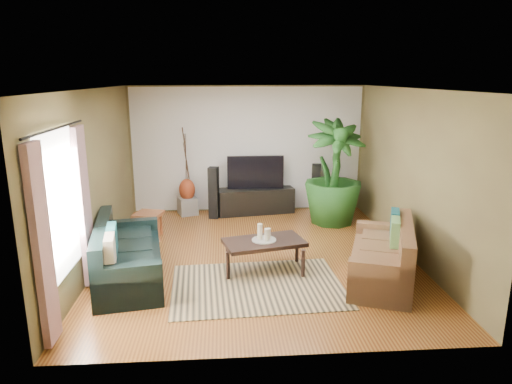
{
  "coord_description": "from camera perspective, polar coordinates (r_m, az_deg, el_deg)",
  "views": [
    {
      "loc": [
        -0.52,
        -6.98,
        2.88
      ],
      "look_at": [
        0.0,
        0.2,
        1.05
      ],
      "focal_mm": 32.0,
      "sensor_mm": 36.0,
      "label": 1
    }
  ],
  "objects": [
    {
      "name": "ceiling",
      "position": [
        7.0,
        0.12,
        12.79
      ],
      "size": [
        5.5,
        5.5,
        0.0
      ],
      "primitive_type": "plane",
      "rotation": [
        3.14,
        0.0,
        0.0
      ],
      "color": "white",
      "rests_on": "ground"
    },
    {
      "name": "candle_tall",
      "position": [
        6.87,
        0.49,
        -4.94
      ],
      "size": [
        0.08,
        0.08,
        0.24
      ],
      "primitive_type": "cylinder",
      "color": "white",
      "rests_on": "candle_tray"
    },
    {
      "name": "tv_stand",
      "position": [
        9.86,
        -0.07,
        -1.08
      ],
      "size": [
        1.69,
        0.74,
        0.54
      ],
      "primitive_type": "cube",
      "rotation": [
        0.0,
        0.0,
        0.16
      ],
      "color": "black",
      "rests_on": "floor"
    },
    {
      "name": "curtain_rod",
      "position": [
        5.74,
        -23.75,
        7.27
      ],
      "size": [
        0.03,
        1.9,
        0.03
      ],
      "primitive_type": "cylinder",
      "rotation": [
        1.57,
        0.0,
        0.0
      ],
      "color": "black",
      "rests_on": "ground"
    },
    {
      "name": "wall_back",
      "position": [
        9.87,
        -1.07,
        5.33
      ],
      "size": [
        5.0,
        0.0,
        5.0
      ],
      "primitive_type": "plane",
      "rotation": [
        1.57,
        0.0,
        0.0
      ],
      "color": "brown",
      "rests_on": "ground"
    },
    {
      "name": "wall_left",
      "position": [
        7.42,
        -19.53,
        1.52
      ],
      "size": [
        0.0,
        5.5,
        5.5
      ],
      "primitive_type": "plane",
      "rotation": [
        1.57,
        0.0,
        1.57
      ],
      "color": "brown",
      "rests_on": "ground"
    },
    {
      "name": "window_pane",
      "position": [
        5.92,
        -23.34,
        -1.42
      ],
      "size": [
        0.0,
        1.8,
        1.8
      ],
      "primitive_type": "plane",
      "rotation": [
        1.57,
        0.0,
        1.57
      ],
      "color": "white",
      "rests_on": "ground"
    },
    {
      "name": "backwall_panel",
      "position": [
        9.86,
        -1.07,
        5.32
      ],
      "size": [
        4.9,
        0.0,
        4.9
      ],
      "primitive_type": "plane",
      "rotation": [
        1.57,
        0.0,
        0.0
      ],
      "color": "white",
      "rests_on": "ground"
    },
    {
      "name": "vase",
      "position": [
        9.8,
        -8.61,
        0.28
      ],
      "size": [
        0.34,
        0.34,
        0.48
      ],
      "primitive_type": "ellipsoid",
      "color": "maroon",
      "rests_on": "pedestal"
    },
    {
      "name": "curtain_near",
      "position": [
        5.3,
        -25.15,
        -6.19
      ],
      "size": [
        0.08,
        0.35,
        2.2
      ],
      "primitive_type": "cube",
      "color": "gray",
      "rests_on": "ground"
    },
    {
      "name": "wall_front",
      "position": [
        4.53,
        2.71,
        -5.48
      ],
      "size": [
        5.0,
        0.0,
        5.0
      ],
      "primitive_type": "plane",
      "rotation": [
        -1.57,
        0.0,
        0.0
      ],
      "color": "brown",
      "rests_on": "ground"
    },
    {
      "name": "television",
      "position": [
        9.71,
        -0.07,
        2.48
      ],
      "size": [
        1.2,
        0.07,
        0.71
      ],
      "primitive_type": "cube",
      "color": "black",
      "rests_on": "tv_stand"
    },
    {
      "name": "candle_short",
      "position": [
        6.93,
        1.54,
        -5.17
      ],
      "size": [
        0.08,
        0.08,
        0.15
      ],
      "primitive_type": "cylinder",
      "color": "beige",
      "rests_on": "candle_tray"
    },
    {
      "name": "wall_right",
      "position": [
        7.76,
        18.87,
        2.11
      ],
      "size": [
        0.0,
        5.5,
        5.5
      ],
      "primitive_type": "plane",
      "rotation": [
        1.57,
        0.0,
        -1.57
      ],
      "color": "brown",
      "rests_on": "ground"
    },
    {
      "name": "floor",
      "position": [
        7.57,
        0.11,
        -8.1
      ],
      "size": [
        5.5,
        5.5,
        0.0
      ],
      "primitive_type": "plane",
      "color": "#985F27",
      "rests_on": "ground"
    },
    {
      "name": "coffee_table",
      "position": [
        6.98,
        1.0,
        -7.93
      ],
      "size": [
        1.31,
        0.92,
        0.49
      ],
      "primitive_type": "cube",
      "rotation": [
        0.0,
        0.0,
        0.25
      ],
      "color": "black",
      "rests_on": "floor"
    },
    {
      "name": "area_rug",
      "position": [
        6.58,
        0.18,
        -11.65
      ],
      "size": [
        2.47,
        1.81,
        0.01
      ],
      "primitive_type": "cube",
      "rotation": [
        0.0,
        0.0,
        0.05
      ],
      "color": "tan",
      "rests_on": "floor"
    },
    {
      "name": "speaker_left",
      "position": [
        9.49,
        -5.31,
        -0.1
      ],
      "size": [
        0.23,
        0.25,
        1.08
      ],
      "primitive_type": "cube",
      "rotation": [
        0.0,
        0.0,
        -0.21
      ],
      "color": "black",
      "rests_on": "floor"
    },
    {
      "name": "candle_tray",
      "position": [
        6.89,
        1.01,
        -6.0
      ],
      "size": [
        0.37,
        0.37,
        0.02
      ],
      "primitive_type": "cylinder",
      "color": "gray",
      "rests_on": "coffee_table"
    },
    {
      "name": "sofa_left",
      "position": [
        6.91,
        -15.6,
        -7.09
      ],
      "size": [
        1.22,
        2.18,
        0.85
      ],
      "primitive_type": "cube",
      "rotation": [
        0.0,
        0.0,
        1.74
      ],
      "color": "black",
      "rests_on": "floor"
    },
    {
      "name": "speaker_right",
      "position": [
        9.97,
        7.49,
        0.48
      ],
      "size": [
        0.23,
        0.25,
        1.05
      ],
      "primitive_type": "cube",
      "rotation": [
        0.0,
        0.0,
        -0.24
      ],
      "color": "black",
      "rests_on": "floor"
    },
    {
      "name": "pedestal",
      "position": [
        9.89,
        -8.53,
        -1.72
      ],
      "size": [
        0.48,
        0.48,
        0.37
      ],
      "primitive_type": "cube",
      "rotation": [
        0.0,
        0.0,
        0.35
      ],
      "color": "gray",
      "rests_on": "floor"
    },
    {
      "name": "sofa_right",
      "position": [
        6.86,
        15.41,
        -7.24
      ],
      "size": [
        1.39,
        1.98,
        0.85
      ],
      "primitive_type": "cube",
      "rotation": [
        0.0,
        0.0,
        -1.92
      ],
      "color": "brown",
      "rests_on": "floor"
    },
    {
      "name": "candle_mid",
      "position": [
        6.83,
        1.38,
        -5.32
      ],
      "size": [
        0.08,
        0.08,
        0.18
      ],
      "primitive_type": "cylinder",
      "color": "beige",
      "rests_on": "candle_tray"
    },
    {
      "name": "plant_pot",
      "position": [
        9.37,
        9.46,
        -2.89
      ],
      "size": [
        0.38,
        0.38,
        0.3
      ],
      "primitive_type": "cylinder",
      "color": "black",
      "rests_on": "floor"
    },
    {
      "name": "curtain_far",
      "position": [
        6.65,
        -20.68,
        -1.76
      ],
      "size": [
        0.08,
        0.35,
        2.2
      ],
      "primitive_type": "cube",
      "color": "gray",
      "rests_on": "ground"
    },
    {
      "name": "side_table",
      "position": [
        8.56,
        -13.22,
        -4.08
      ],
      "size": [
        0.56,
        0.56,
        0.49
      ],
      "primitive_type": "cube",
      "rotation": [
        0.0,
        0.0,
        -0.26
      ],
      "color": "brown",
      "rests_on": "floor"
    },
    {
      "name": "potted_plant",
      "position": [
        9.15,
        9.68,
        2.44
      ],
      "size": [
        1.39,
        1.39,
        2.08
      ],
      "primitive_type": "imported",
      "rotation": [
        0.0,
        0.0,
        0.23
      ],
      "color": "#1A4818",
      "rests_on": "floor"
    }
  ]
}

